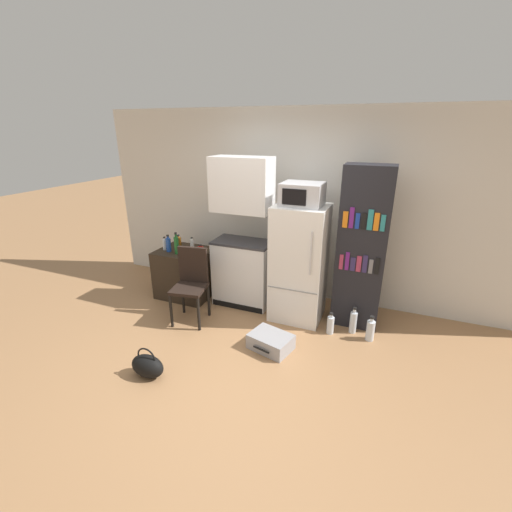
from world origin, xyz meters
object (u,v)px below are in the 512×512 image
at_px(bottle_amber_beer, 179,242).
at_px(refrigerator, 299,264).
at_px(bookshelf, 362,249).
at_px(handbag, 148,366).
at_px(suitcase_large_flat, 271,342).
at_px(kitchen_hutch, 243,240).
at_px(bottle_milk_white, 192,243).
at_px(water_bottle_middle, 330,325).
at_px(bowl, 189,252).
at_px(microwave, 302,194).
at_px(chair, 191,279).
at_px(water_bottle_back, 353,322).
at_px(bottle_clear_short, 165,244).
at_px(bottle_green_tall, 176,245).
at_px(water_bottle_front, 370,330).
at_px(side_table, 186,273).
at_px(bottle_ketchup_red, 200,250).
at_px(bottle_blue_soda, 168,244).

bearing_deg(bottle_amber_beer, refrigerator, -2.10).
xyz_separation_m(bookshelf, handbag, (-1.80, -1.85, -0.87)).
bearing_deg(suitcase_large_flat, kitchen_hutch, 144.32).
height_order(kitchen_hutch, bottle_milk_white, kitchen_hutch).
bearing_deg(kitchen_hutch, bottle_amber_beer, -179.84).
relative_size(handbag, water_bottle_middle, 1.27).
xyz_separation_m(bowl, handbag, (0.49, -1.63, -0.60)).
bearing_deg(bookshelf, kitchen_hutch, -178.11).
distance_m(microwave, water_bottle_middle, 1.61).
distance_m(bookshelf, bottle_milk_white, 2.40).
distance_m(microwave, chair, 1.74).
height_order(bookshelf, suitcase_large_flat, bookshelf).
xyz_separation_m(water_bottle_middle, water_bottle_back, (0.25, 0.13, 0.03)).
height_order(bottle_clear_short, bottle_green_tall, bottle_green_tall).
bearing_deg(water_bottle_middle, microwave, 152.18).
bearing_deg(microwave, chair, -155.86).
relative_size(refrigerator, bottle_milk_white, 9.73).
height_order(water_bottle_front, water_bottle_middle, water_bottle_front).
bearing_deg(handbag, bottle_clear_short, 118.88).
xyz_separation_m(side_table, water_bottle_front, (2.66, -0.20, -0.22)).
bearing_deg(handbag, bottle_ketchup_red, 100.88).
bearing_deg(bottle_green_tall, refrigerator, 5.84).
height_order(bottle_clear_short, bottle_milk_white, bottle_clear_short).
bearing_deg(bottle_green_tall, bottle_milk_white, 80.23).
relative_size(bottle_green_tall, water_bottle_front, 0.98).
height_order(kitchen_hutch, refrigerator, kitchen_hutch).
distance_m(bottle_ketchup_red, water_bottle_middle, 2.00).
distance_m(bottle_clear_short, water_bottle_front, 3.01).
xyz_separation_m(bottle_green_tall, handbag, (0.64, -1.55, -0.71)).
bearing_deg(bottle_blue_soda, refrigerator, 4.19).
bearing_deg(suitcase_large_flat, water_bottle_front, 44.83).
height_order(microwave, bottle_milk_white, microwave).
bearing_deg(bottle_milk_white, water_bottle_front, -7.87).
height_order(bookshelf, bottle_clear_short, bookshelf).
height_order(refrigerator, water_bottle_middle, refrigerator).
xyz_separation_m(microwave, bookshelf, (0.73, 0.12, -0.64)).
relative_size(chair, water_bottle_back, 2.75).
bearing_deg(bottle_blue_soda, bottle_clear_short, 155.48).
bearing_deg(bottle_milk_white, side_table, -104.52).
relative_size(side_table, bookshelf, 0.38).
xyz_separation_m(bottle_ketchup_red, bottle_amber_beer, (-0.46, 0.16, 0.02)).
relative_size(microwave, bottle_milk_white, 3.14).
height_order(chair, water_bottle_middle, chair).
height_order(side_table, microwave, microwave).
distance_m(bottle_milk_white, bowl, 0.26).
height_order(bottle_green_tall, water_bottle_back, bottle_green_tall).
distance_m(bottle_blue_soda, suitcase_large_flat, 2.06).
distance_m(bottle_green_tall, water_bottle_middle, 2.33).
relative_size(kitchen_hutch, bowl, 16.35).
bearing_deg(bookshelf, microwave, -170.42).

